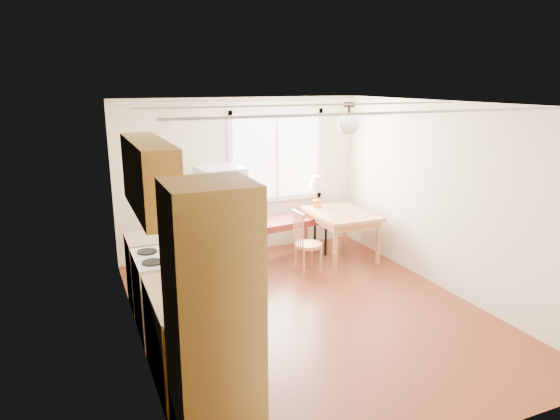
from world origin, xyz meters
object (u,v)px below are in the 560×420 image
refrigerator (221,218)px  bench (289,223)px  dining_table (341,218)px  chair (303,239)px

refrigerator → bench: refrigerator is taller
refrigerator → bench: bearing=-0.6°
refrigerator → dining_table: bearing=-11.7°
refrigerator → dining_table: size_ratio=1.29×
bench → dining_table: 0.83m
bench → refrigerator: bearing=173.8°
bench → chair: 0.72m
dining_table → bench: bearing=157.7°
bench → chair: size_ratio=1.55×
chair → refrigerator: bearing=146.1°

